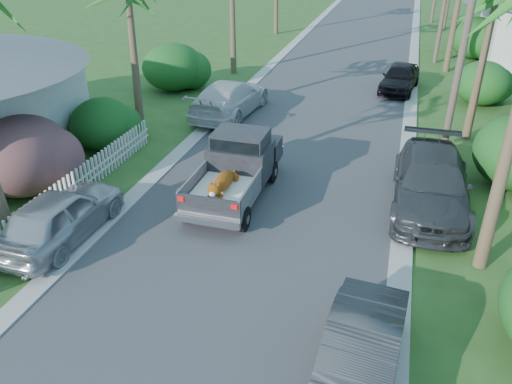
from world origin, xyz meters
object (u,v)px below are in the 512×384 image
(parked_car_lf, at_px, (230,98))
(utility_pole_b, at_px, (466,33))
(parked_car_rm, at_px, (431,183))
(parked_car_rf, at_px, (400,78))
(pickup_truck, at_px, (238,165))
(parked_car_ln, at_px, (61,216))
(parked_car_rn, at_px, (359,358))

(parked_car_lf, bearing_deg, utility_pole_b, 172.53)
(parked_car_rm, xyz_separation_m, parked_car_rf, (-1.40, 12.39, -0.11))
(pickup_truck, height_order, parked_car_rf, pickup_truck)
(parked_car_ln, xyz_separation_m, parked_car_lf, (1.17, 11.15, 0.05))
(pickup_truck, xyz_separation_m, parked_car_rn, (4.67, -6.85, -0.34))
(parked_car_rf, xyz_separation_m, utility_pole_b, (2.00, -8.10, 3.89))
(parked_car_rn, height_order, parked_car_lf, parked_car_lf)
(parked_car_rm, relative_size, parked_car_rf, 1.35)
(parked_car_rn, bearing_deg, utility_pole_b, 84.89)
(parked_car_lf, distance_m, utility_pole_b, 10.36)
(parked_car_ln, bearing_deg, pickup_truck, -132.84)
(parked_car_rm, bearing_deg, parked_car_ln, -154.63)
(pickup_truck, xyz_separation_m, parked_car_lf, (-2.75, 7.10, -0.21))
(parked_car_rm, bearing_deg, parked_car_rn, -100.85)
(parked_car_rn, height_order, parked_car_ln, parked_car_ln)
(parked_car_rn, relative_size, parked_car_ln, 0.93)
(parked_car_rm, relative_size, parked_car_lf, 1.03)
(parked_car_ln, bearing_deg, parked_car_rf, -115.22)
(parked_car_lf, relative_size, utility_pole_b, 0.61)
(parked_car_rm, bearing_deg, parked_car_lf, 143.98)
(parked_car_rn, xyz_separation_m, parked_car_lf, (-7.43, 13.95, 0.13))
(parked_car_rn, distance_m, parked_car_lf, 15.81)
(parked_car_rf, height_order, parked_car_ln, parked_car_ln)
(utility_pole_b, bearing_deg, parked_car_ln, -139.27)
(parked_car_rm, relative_size, utility_pole_b, 0.63)
(pickup_truck, relative_size, parked_car_rf, 1.23)
(pickup_truck, bearing_deg, parked_car_rm, 7.48)
(parked_car_rn, height_order, parked_car_rf, parked_car_rf)
(parked_car_rm, bearing_deg, parked_car_rf, 95.97)
(parked_car_rm, distance_m, parked_car_ln, 11.11)
(parked_car_rn, bearing_deg, pickup_truck, 128.69)
(parked_car_ln, relative_size, utility_pole_b, 0.48)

